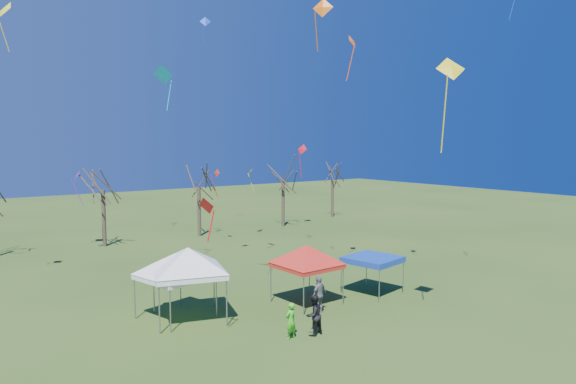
% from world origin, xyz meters
% --- Properties ---
extents(ground, '(140.00, 140.00, 0.00)m').
position_xyz_m(ground, '(0.00, 0.00, 0.00)').
color(ground, '#2D4D18').
rests_on(ground, ground).
extents(tree_2, '(3.71, 3.71, 8.18)m').
position_xyz_m(tree_2, '(-2.37, 24.38, 6.29)').
color(tree_2, '#3D2D21').
rests_on(tree_2, ground).
extents(tree_3, '(3.59, 3.59, 7.91)m').
position_xyz_m(tree_3, '(6.03, 24.04, 6.08)').
color(tree_3, '#3D2D21').
rests_on(tree_3, ground).
extents(tree_4, '(3.58, 3.58, 7.89)m').
position_xyz_m(tree_4, '(15.36, 24.00, 6.06)').
color(tree_4, '#3D2D21').
rests_on(tree_4, ground).
extents(tree_5, '(3.39, 3.39, 7.46)m').
position_xyz_m(tree_5, '(23.72, 26.07, 5.73)').
color(tree_5, '#3D2D21').
rests_on(tree_5, ground).
extents(tent_white_west, '(4.41, 4.41, 4.06)m').
position_xyz_m(tent_white_west, '(-4.23, 4.18, 3.28)').
color(tent_white_west, gray).
rests_on(tent_white_west, ground).
extents(tent_white_mid, '(4.05, 4.05, 3.69)m').
position_xyz_m(tent_white_mid, '(-4.67, 4.72, 2.98)').
color(tent_white_mid, gray).
rests_on(tent_white_mid, ground).
extents(tent_red, '(4.11, 4.11, 3.63)m').
position_xyz_m(tent_red, '(1.87, 2.78, 2.93)').
color(tent_red, gray).
rests_on(tent_red, ground).
extents(tent_blue, '(3.16, 3.16, 2.11)m').
position_xyz_m(tent_blue, '(6.00, 2.04, 1.94)').
color(tent_blue, gray).
rests_on(tent_blue, ground).
extents(person_green, '(0.65, 0.49, 1.59)m').
position_xyz_m(person_green, '(-1.70, -0.68, 0.80)').
color(person_green, '#3DCE20').
rests_on(person_green, ground).
extents(person_grey, '(1.20, 0.78, 1.89)m').
position_xyz_m(person_grey, '(1.43, 1.21, 0.95)').
color(person_grey, slate).
rests_on(person_grey, ground).
extents(person_dark, '(0.97, 0.80, 1.81)m').
position_xyz_m(person_dark, '(-0.65, -0.95, 0.91)').
color(person_dark, black).
rests_on(person_dark, ground).
extents(kite_13, '(0.94, 1.23, 2.83)m').
position_xyz_m(kite_13, '(-4.85, 22.33, 5.96)').
color(kite_13, '#6317A6').
rests_on(kite_13, ground).
extents(kite_22, '(0.75, 0.80, 2.42)m').
position_xyz_m(kite_22, '(5.55, 19.71, 5.87)').
color(kite_22, red).
rests_on(kite_22, ground).
extents(kite_5, '(1.53, 1.37, 4.11)m').
position_xyz_m(kite_5, '(3.89, -4.39, 11.56)').
color(kite_5, yellow).
rests_on(kite_5, ground).
extents(kite_18, '(0.75, 0.57, 1.74)m').
position_xyz_m(kite_18, '(0.15, 10.68, 15.76)').
color(kite_18, '#1537E3').
rests_on(kite_18, ground).
extents(kite_27, '(0.94, 1.04, 2.55)m').
position_xyz_m(kite_27, '(2.13, 1.92, 15.09)').
color(kite_27, orange).
rests_on(kite_27, ground).
extents(kite_12, '(0.83, 1.19, 3.40)m').
position_xyz_m(kite_12, '(16.31, 22.10, 7.79)').
color(kite_12, red).
rests_on(kite_12, ground).
extents(kite_19, '(0.97, 0.97, 2.17)m').
position_xyz_m(kite_19, '(9.28, 20.43, 5.94)').
color(kite_19, yellow).
rests_on(kite_19, ground).
extents(kite_11, '(1.40, 1.45, 2.86)m').
position_xyz_m(kite_11, '(-1.82, 12.57, 12.68)').
color(kite_11, '#0D9DCA').
rests_on(kite_11, ground).
extents(kite_17, '(1.04, 0.84, 2.79)m').
position_xyz_m(kite_17, '(7.20, 5.21, 14.52)').
color(kite_17, '#FF4F0D').
rests_on(kite_17, ground).
extents(kite_1, '(0.67, 0.90, 1.82)m').
position_xyz_m(kite_1, '(-5.16, 0.28, 5.96)').
color(kite_1, red).
rests_on(kite_1, ground).
extents(kite_2, '(1.21, 1.50, 3.19)m').
position_xyz_m(kite_2, '(-9.43, 19.67, 16.96)').
color(kite_2, yellow).
rests_on(kite_2, ground).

